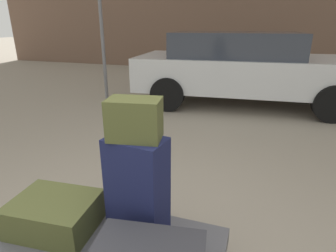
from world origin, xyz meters
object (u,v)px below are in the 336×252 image
object	(u,v)px
duffel_bag_olive_topmost_pile	(135,119)
no_parking_sign	(101,23)
parked_car	(243,67)
bollard_kerb_near	(314,77)
suitcase_navy_rear_right	(137,186)
suitcase_olive_front_left	(55,214)

from	to	relation	value
duffel_bag_olive_topmost_pile	no_parking_sign	size ratio (longest dim) A/B	0.11
parked_car	no_parking_sign	world-z (taller)	no_parking_sign
duffel_bag_olive_topmost_pile	bollard_kerb_near	world-z (taller)	duffel_bag_olive_topmost_pile
duffel_bag_olive_topmost_pile	parked_car	size ratio (longest dim) A/B	0.07
suitcase_navy_rear_right	no_parking_sign	size ratio (longest dim) A/B	0.24
suitcase_navy_rear_right	duffel_bag_olive_topmost_pile	distance (m)	0.43
duffel_bag_olive_topmost_pile	no_parking_sign	xyz separation A→B (m)	(-2.56, 3.96, 0.51)
no_parking_sign	suitcase_navy_rear_right	bearing A→B (deg)	-57.08
suitcase_navy_rear_right	bollard_kerb_near	bearing A→B (deg)	81.26
parked_car	bollard_kerb_near	world-z (taller)	parked_car
suitcase_olive_front_left	parked_car	world-z (taller)	parked_car
duffel_bag_olive_topmost_pile	bollard_kerb_near	xyz separation A→B (m)	(1.90, 6.56, -0.77)
parked_car	no_parking_sign	distance (m)	3.00
suitcase_olive_front_left	parked_car	distance (m)	4.77
suitcase_navy_rear_right	duffel_bag_olive_topmost_pile	size ratio (longest dim) A/B	2.13
suitcase_olive_front_left	bollard_kerb_near	distance (m)	7.14
suitcase_olive_front_left	parked_car	xyz separation A→B (m)	(0.77, 4.69, 0.32)
suitcase_navy_rear_right	duffel_bag_olive_topmost_pile	world-z (taller)	duffel_bag_olive_topmost_pile
suitcase_navy_rear_right	no_parking_sign	world-z (taller)	no_parking_sign
parked_car	no_parking_sign	xyz separation A→B (m)	(-2.83, -0.57, 0.83)
suitcase_olive_front_left	bollard_kerb_near	xyz separation A→B (m)	(2.40, 6.73, -0.14)
parked_car	no_parking_sign	size ratio (longest dim) A/B	1.72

